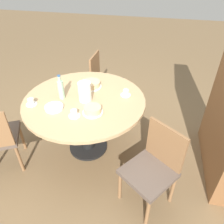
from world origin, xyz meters
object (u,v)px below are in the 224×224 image
(water_bottle, at_px, (61,89))
(cup_c, at_px, (74,114))
(coffee_pot, at_px, (85,91))
(cake_main, at_px, (91,84))
(cake_second, at_px, (93,110))
(chair_a, at_px, (153,167))
(chair_b, at_px, (104,80))
(cup_a, at_px, (31,102))
(cup_b, at_px, (126,93))

(water_bottle, bearing_deg, cup_c, 40.54)
(coffee_pot, relative_size, cake_main, 1.06)
(cup_c, bearing_deg, cake_second, 118.59)
(chair_a, bearing_deg, cup_c, -158.34)
(water_bottle, xyz_separation_m, cake_main, (-0.30, 0.24, -0.08))
(chair_a, height_order, chair_b, same)
(chair_b, distance_m, cup_a, 1.32)
(cup_c, bearing_deg, cup_b, 138.20)
(chair_b, height_order, cake_main, chair_b)
(cake_main, height_order, cake_second, same)
(cake_second, distance_m, cup_c, 0.19)
(chair_b, height_order, cup_a, chair_b)
(chair_b, xyz_separation_m, cup_a, (1.19, -0.48, 0.31))
(chair_a, bearing_deg, cup_b, 155.37)
(cup_b, distance_m, cup_c, 0.65)
(chair_a, height_order, cake_main, chair_a)
(coffee_pot, distance_m, cup_a, 0.57)
(cup_b, relative_size, cup_c, 1.00)
(cup_c, bearing_deg, coffee_pot, 175.41)
(chair_a, bearing_deg, coffee_pot, -176.17)
(coffee_pot, relative_size, cup_a, 2.21)
(chair_a, bearing_deg, cake_main, 172.22)
(water_bottle, bearing_deg, cup_a, -54.94)
(cake_main, relative_size, cup_b, 2.08)
(chair_b, xyz_separation_m, cup_c, (1.28, 0.02, 0.31))
(coffee_pot, height_order, water_bottle, water_bottle)
(cake_main, distance_m, cup_c, 0.58)
(chair_b, xyz_separation_m, cup_b, (0.80, 0.46, 0.31))
(water_bottle, xyz_separation_m, cup_a, (0.19, -0.27, -0.08))
(chair_a, relative_size, cup_a, 7.38)
(chair_b, height_order, coffee_pot, coffee_pot)
(chair_a, distance_m, chair_b, 1.72)
(chair_b, bearing_deg, cup_b, -148.21)
(water_bottle, height_order, cup_c, water_bottle)
(cup_b, height_order, cup_c, same)
(chair_a, height_order, water_bottle, water_bottle)
(chair_b, distance_m, cup_c, 1.32)
(cake_second, relative_size, cup_c, 1.78)
(coffee_pot, height_order, cup_c, coffee_pot)
(water_bottle, bearing_deg, cup_b, 106.86)
(chair_a, bearing_deg, cup_a, -156.53)
(chair_a, height_order, cup_b, chair_a)
(chair_a, xyz_separation_m, cake_main, (-0.80, -0.81, 0.32))
(water_bottle, xyz_separation_m, cake_second, (0.19, 0.40, -0.08))
(cake_second, bearing_deg, coffee_pot, -145.26)
(chair_a, relative_size, cake_second, 4.14)
(cake_second, xyz_separation_m, cup_b, (-0.39, 0.27, -0.01))
(cake_second, height_order, cup_a, cake_second)
(cup_a, relative_size, cup_c, 1.00)
(coffee_pot, bearing_deg, cup_c, -4.59)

